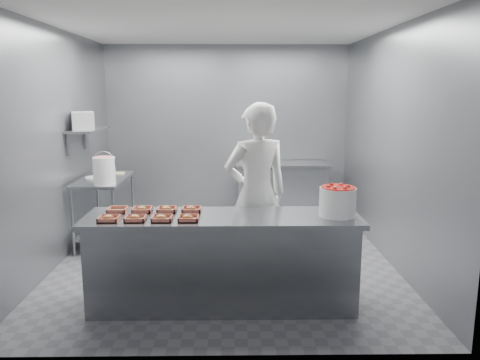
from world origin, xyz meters
name	(u,v)px	position (x,y,z in m)	size (l,w,h in m)	color
floor	(225,256)	(0.00, 0.00, 0.00)	(4.50, 4.50, 0.00)	#4C4C51
ceiling	(224,25)	(0.00, 0.00, 2.80)	(4.50, 4.50, 0.00)	white
wall_back	(227,130)	(0.00, 2.25, 1.40)	(4.00, 0.04, 2.80)	slate
wall_left	(58,146)	(-2.00, 0.00, 1.40)	(0.04, 4.50, 2.80)	slate
wall_right	(389,146)	(2.00, 0.00, 1.40)	(0.04, 4.50, 2.80)	slate
service_counter	(223,260)	(0.00, -1.35, 0.45)	(2.60, 0.70, 0.90)	slate
prep_table	(105,200)	(-1.65, 0.60, 0.59)	(0.60, 1.20, 0.90)	slate
back_counter	(282,190)	(0.90, 1.90, 0.45)	(1.50, 0.60, 0.90)	slate
wall_shelf	(88,130)	(-1.82, 0.60, 1.55)	(0.35, 0.90, 0.03)	slate
tray_0	(109,218)	(-1.03, -1.51, 0.92)	(0.19, 0.18, 0.06)	tan
tray_1	(135,218)	(-0.79, -1.51, 0.92)	(0.19, 0.18, 0.06)	tan
tray_2	(162,218)	(-0.55, -1.51, 0.92)	(0.19, 0.18, 0.06)	tan
tray_3	(188,218)	(-0.31, -1.51, 0.92)	(0.19, 0.18, 0.06)	tan
tray_4	(118,210)	(-1.02, -1.19, 0.92)	(0.19, 0.18, 0.04)	tan
tray_5	(142,209)	(-0.79, -1.19, 0.92)	(0.19, 0.18, 0.06)	tan
tray_6	(167,209)	(-0.55, -1.19, 0.92)	(0.19, 0.18, 0.06)	tan
tray_7	(191,209)	(-0.31, -1.19, 0.92)	(0.19, 0.18, 0.06)	tan
worker	(256,194)	(0.35, -0.75, 0.97)	(0.71, 0.47, 1.94)	white
strawberry_tub	(338,200)	(1.08, -1.38, 1.05)	(0.34, 0.34, 0.28)	white
glaze_bucket	(104,170)	(-1.51, 0.16, 1.08)	(0.29, 0.27, 0.42)	white
bucket_lid	(97,178)	(-1.73, 0.56, 0.91)	(0.31, 0.31, 0.02)	white
rag	(120,173)	(-1.51, 0.93, 0.91)	(0.13, 0.11, 0.02)	#CCB28C
appliance	(83,121)	(-1.82, 0.42, 1.68)	(0.27, 0.30, 0.23)	gray
paper_stack	(267,161)	(0.65, 1.90, 0.92)	(0.30, 0.22, 0.05)	silver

